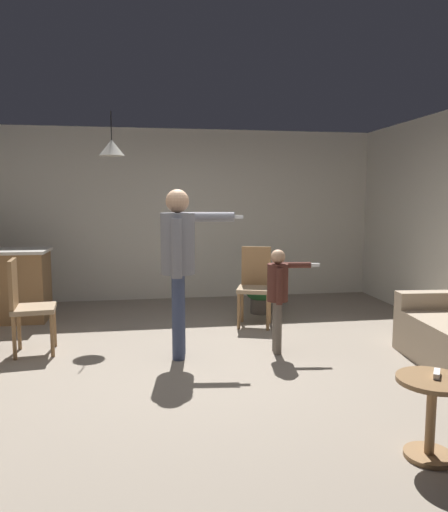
{
  "coord_description": "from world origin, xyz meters",
  "views": [
    {
      "loc": [
        -0.54,
        -4.61,
        1.63
      ],
      "look_at": [
        0.29,
        0.51,
        1.0
      ],
      "focal_mm": 33.98,
      "sensor_mm": 36.0,
      "label": 1
    }
  ],
  "objects_px": {
    "kitchen_counter": "(0,285)",
    "side_table_by_couch": "(431,408)",
    "dining_chair_centre_back": "(26,303)",
    "person_child": "(279,289)",
    "person_adult": "(179,254)",
    "potted_plant_corner": "(261,283)",
    "dining_chair_near_wall": "(255,283)",
    "spare_remote_on_table": "(437,374)"
  },
  "relations": [
    {
      "from": "kitchen_counter",
      "to": "side_table_by_couch",
      "type": "height_order",
      "value": "kitchen_counter"
    },
    {
      "from": "dining_chair_centre_back",
      "to": "person_child",
      "type": "bearing_deg",
      "value": 75.19
    },
    {
      "from": "person_adult",
      "to": "person_child",
      "type": "height_order",
      "value": "person_adult"
    },
    {
      "from": "person_child",
      "to": "dining_chair_centre_back",
      "type": "xyz_separation_m",
      "value": [
        -2.6,
        0.38,
        -0.14
      ]
    },
    {
      "from": "side_table_by_couch",
      "to": "person_child",
      "type": "bearing_deg",
      "value": 99.91
    },
    {
      "from": "dining_chair_centre_back",
      "to": "potted_plant_corner",
      "type": "height_order",
      "value": "dining_chair_centre_back"
    },
    {
      "from": "person_child",
      "to": "dining_chair_near_wall",
      "type": "xyz_separation_m",
      "value": [
        0.01,
        1.14,
        -0.14
      ]
    },
    {
      "from": "kitchen_counter",
      "to": "potted_plant_corner",
      "type": "distance_m",
      "value": 3.51
    },
    {
      "from": "person_child",
      "to": "potted_plant_corner",
      "type": "relative_size",
      "value": 1.39
    },
    {
      "from": "person_adult",
      "to": "dining_chair_near_wall",
      "type": "xyz_separation_m",
      "value": [
        1.04,
        1.11,
        -0.52
      ]
    },
    {
      "from": "kitchen_counter",
      "to": "spare_remote_on_table",
      "type": "xyz_separation_m",
      "value": [
        3.68,
        -4.02,
        0.06
      ]
    },
    {
      "from": "person_child",
      "to": "potted_plant_corner",
      "type": "height_order",
      "value": "person_child"
    },
    {
      "from": "side_table_by_couch",
      "to": "potted_plant_corner",
      "type": "xyz_separation_m",
      "value": [
        -0.14,
        3.92,
        0.11
      ]
    },
    {
      "from": "kitchen_counter",
      "to": "person_child",
      "type": "height_order",
      "value": "person_child"
    },
    {
      "from": "person_child",
      "to": "kitchen_counter",
      "type": "bearing_deg",
      "value": -112.9
    },
    {
      "from": "side_table_by_couch",
      "to": "dining_chair_near_wall",
      "type": "distance_m",
      "value": 3.34
    },
    {
      "from": "dining_chair_near_wall",
      "to": "kitchen_counter",
      "type": "bearing_deg",
      "value": 5.61
    },
    {
      "from": "person_child",
      "to": "person_adult",
      "type": "bearing_deg",
      "value": -85.08
    },
    {
      "from": "dining_chair_centre_back",
      "to": "dining_chair_near_wall",
      "type": "bearing_deg",
      "value": 99.8
    },
    {
      "from": "kitchen_counter",
      "to": "person_child",
      "type": "xyz_separation_m",
      "value": [
        3.27,
        -1.86,
        0.2
      ]
    },
    {
      "from": "dining_chair_near_wall",
      "to": "person_adult",
      "type": "bearing_deg",
      "value": 64.89
    },
    {
      "from": "side_table_by_couch",
      "to": "person_adult",
      "type": "relative_size",
      "value": 0.3
    },
    {
      "from": "potted_plant_corner",
      "to": "spare_remote_on_table",
      "type": "relative_size",
      "value": 6.08
    },
    {
      "from": "side_table_by_couch",
      "to": "spare_remote_on_table",
      "type": "relative_size",
      "value": 4.0
    },
    {
      "from": "spare_remote_on_table",
      "to": "dining_chair_near_wall",
      "type": "bearing_deg",
      "value": 97.0
    },
    {
      "from": "person_child",
      "to": "spare_remote_on_table",
      "type": "bearing_deg",
      "value": 17.72
    },
    {
      "from": "dining_chair_near_wall",
      "to": "dining_chair_centre_back",
      "type": "distance_m",
      "value": 2.72
    },
    {
      "from": "side_table_by_couch",
      "to": "person_adult",
      "type": "height_order",
      "value": "person_adult"
    },
    {
      "from": "potted_plant_corner",
      "to": "spare_remote_on_table",
      "type": "height_order",
      "value": "potted_plant_corner"
    },
    {
      "from": "dining_chair_centre_back",
      "to": "potted_plant_corner",
      "type": "xyz_separation_m",
      "value": [
        2.83,
        1.37,
        -0.11
      ]
    },
    {
      "from": "kitchen_counter",
      "to": "dining_chair_near_wall",
      "type": "distance_m",
      "value": 3.36
    },
    {
      "from": "dining_chair_centre_back",
      "to": "spare_remote_on_table",
      "type": "bearing_deg",
      "value": 43.44
    },
    {
      "from": "potted_plant_corner",
      "to": "spare_remote_on_table",
      "type": "bearing_deg",
      "value": -87.39
    },
    {
      "from": "person_adult",
      "to": "dining_chair_near_wall",
      "type": "height_order",
      "value": "person_adult"
    },
    {
      "from": "kitchen_counter",
      "to": "spare_remote_on_table",
      "type": "distance_m",
      "value": 5.45
    },
    {
      "from": "person_adult",
      "to": "dining_chair_near_wall",
      "type": "relative_size",
      "value": 1.71
    },
    {
      "from": "person_child",
      "to": "dining_chair_centre_back",
      "type": "height_order",
      "value": "person_child"
    },
    {
      "from": "kitchen_counter",
      "to": "spare_remote_on_table",
      "type": "relative_size",
      "value": 9.69
    },
    {
      "from": "kitchen_counter",
      "to": "person_child",
      "type": "distance_m",
      "value": 3.77
    },
    {
      "from": "dining_chair_near_wall",
      "to": "potted_plant_corner",
      "type": "height_order",
      "value": "dining_chair_near_wall"
    },
    {
      "from": "person_child",
      "to": "spare_remote_on_table",
      "type": "distance_m",
      "value": 2.2
    },
    {
      "from": "spare_remote_on_table",
      "to": "dining_chair_centre_back",
      "type": "bearing_deg",
      "value": 139.93
    }
  ]
}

